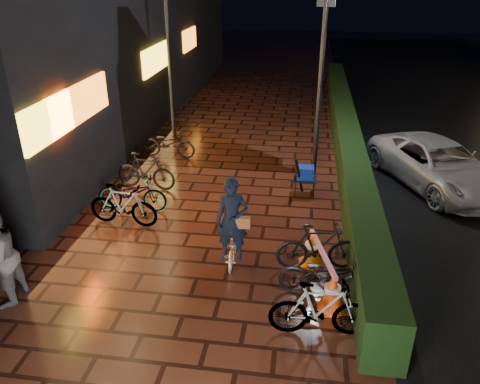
% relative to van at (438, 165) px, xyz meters
% --- Properties ---
extents(ground, '(80.00, 80.00, 0.00)m').
position_rel_van_xyz_m(ground, '(-5.63, -5.21, -0.63)').
color(ground, '#381911').
rests_on(ground, ground).
extents(hedge, '(0.70, 20.00, 1.00)m').
position_rel_van_xyz_m(hedge, '(-2.33, 2.79, -0.13)').
color(hedge, black).
rests_on(hedge, ground).
extents(van, '(3.73, 4.94, 1.25)m').
position_rel_van_xyz_m(van, '(0.00, 0.00, 0.00)').
color(van, '#A4A4A8').
rests_on(van, ground).
extents(lamp_post_hedge, '(0.47, 0.14, 4.95)m').
position_rel_van_xyz_m(lamp_post_hedge, '(-3.36, 0.36, 2.10)').
color(lamp_post_hedge, black).
rests_on(lamp_post_hedge, ground).
extents(lamp_post_sf, '(0.47, 0.14, 4.92)m').
position_rel_van_xyz_m(lamp_post_sf, '(-8.34, 3.00, 2.08)').
color(lamp_post_sf, black).
rests_on(lamp_post_sf, ground).
extents(cyclist, '(0.70, 1.34, 1.90)m').
position_rel_van_xyz_m(cyclist, '(-5.02, -4.51, 0.08)').
color(cyclist, silver).
rests_on(cyclist, ground).
extents(traffic_barrier, '(0.88, 1.89, 0.77)m').
position_rel_van_xyz_m(traffic_barrier, '(-3.22, -5.06, -0.25)').
color(traffic_barrier, '#E43E0C').
rests_on(traffic_barrier, ground).
extents(cart_assembly, '(0.62, 0.63, 1.14)m').
position_rel_van_xyz_m(cart_assembly, '(-3.62, -1.09, -0.05)').
color(cart_assembly, black).
rests_on(cart_assembly, ground).
extents(parked_bikes_storefront, '(1.94, 5.08, 1.03)m').
position_rel_van_xyz_m(parked_bikes_storefront, '(-7.90, -1.48, -0.14)').
color(parked_bikes_storefront, black).
rests_on(parked_bikes_storefront, ground).
extents(parked_bikes_hedge, '(1.91, 2.58, 1.03)m').
position_rel_van_xyz_m(parked_bikes_hedge, '(-3.23, -5.44, -0.14)').
color(parked_bikes_hedge, black).
rests_on(parked_bikes_hedge, ground).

